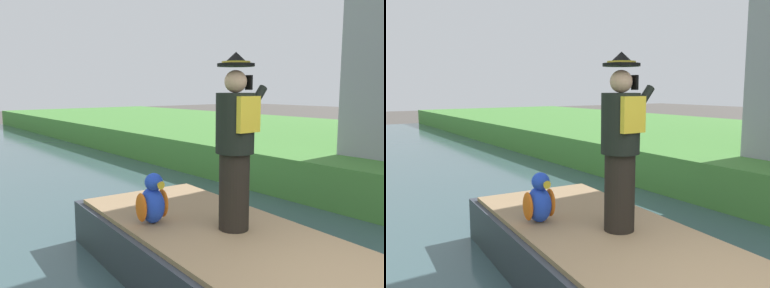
{
  "view_description": "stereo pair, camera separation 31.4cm",
  "coord_description": "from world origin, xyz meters",
  "views": [
    {
      "loc": [
        -2.82,
        -1.26,
        2.2
      ],
      "look_at": [
        -0.17,
        2.07,
        1.61
      ],
      "focal_mm": 37.99,
      "sensor_mm": 36.0,
      "label": 1
    },
    {
      "loc": [
        -2.57,
        -1.45,
        2.2
      ],
      "look_at": [
        -0.17,
        2.07,
        1.61
      ],
      "focal_mm": 37.99,
      "sensor_mm": 36.0,
      "label": 2
    }
  ],
  "objects": [
    {
      "name": "parrot_plush",
      "position": [
        -0.45,
        2.42,
        0.95
      ],
      "size": [
        0.36,
        0.35,
        0.57
      ],
      "color": "blue",
      "rests_on": "boat"
    },
    {
      "name": "boat",
      "position": [
        0.0,
        1.81,
        0.4
      ],
      "size": [
        2.14,
        4.34,
        0.61
      ],
      "color": "#333842",
      "rests_on": "canal_water"
    },
    {
      "name": "person_pirate",
      "position": [
        0.12,
        1.71,
        1.64
      ],
      "size": [
        0.61,
        0.42,
        1.85
      ],
      "rotation": [
        0.0,
        0.0,
        -0.14
      ],
      "color": "black",
      "rests_on": "boat"
    }
  ]
}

